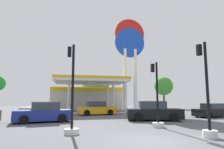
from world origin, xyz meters
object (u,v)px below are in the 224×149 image
object	(u,v)px
station_pole_sign	(130,50)
car_0	(42,109)
traffic_signal_2	(157,109)
car_5	(154,112)
tree_2	(164,86)
car_3	(43,113)
car_2	(212,111)
car_4	(97,109)
tree_1	(95,85)
traffic_signal_1	(208,109)
traffic_signal_0	(72,108)

from	to	relation	value
station_pole_sign	car_0	size ratio (longest dim) A/B	3.06
station_pole_sign	traffic_signal_2	bearing A→B (deg)	-100.92
car_5	tree_2	xyz separation A→B (m)	(11.22, 20.26, 3.64)
car_5	traffic_signal_2	bearing A→B (deg)	-110.53
car_5	car_3	bearing A→B (deg)	175.62
car_0	car_3	distance (m)	6.20
car_0	car_3	bearing A→B (deg)	-81.50
station_pole_sign	car_2	size ratio (longest dim) A/B	3.43
car_4	tree_2	world-z (taller)	tree_2
station_pole_sign	car_0	xyz separation A→B (m)	(-11.75, -5.16, -8.53)
tree_1	traffic_signal_2	bearing A→B (deg)	-87.46
car_0	tree_2	world-z (taller)	tree_2
car_4	car_0	bearing A→B (deg)	179.53
station_pole_sign	traffic_signal_1	xyz separation A→B (m)	(-2.17, -19.60, -7.86)
station_pole_sign	tree_2	distance (m)	13.56
tree_1	car_5	bearing A→B (deg)	-83.28
station_pole_sign	tree_1	size ratio (longest dim) A/B	2.19
car_0	traffic_signal_0	xyz separation A→B (m)	(3.10, -12.06, 0.66)
car_2	tree_2	world-z (taller)	tree_2
car_0	car_5	size ratio (longest dim) A/B	0.93
car_2	tree_2	size ratio (longest dim) A/B	0.66
car_5	traffic_signal_0	bearing A→B (deg)	-143.37
traffic_signal_1	tree_2	distance (m)	30.40
car_4	traffic_signal_2	world-z (taller)	traffic_signal_2
car_0	car_2	bearing A→B (deg)	-16.83
traffic_signal_2	car_0	bearing A→B (deg)	129.37
traffic_signal_0	tree_1	size ratio (longest dim) A/B	0.75
car_3	traffic_signal_2	distance (m)	9.00
station_pole_sign	traffic_signal_2	size ratio (longest dim) A/B	3.27
traffic_signal_1	car_4	bearing A→B (deg)	103.88
station_pole_sign	car_3	bearing A→B (deg)	-133.81
car_0	tree_1	distance (m)	16.95
car_0	traffic_signal_2	bearing A→B (deg)	-50.63
station_pole_sign	car_2	world-z (taller)	station_pole_sign
car_0	car_5	world-z (taller)	car_5
traffic_signal_0	tree_1	xyz separation A→B (m)	(4.48, 26.74, 3.12)
car_0	traffic_signal_2	world-z (taller)	traffic_signal_2
car_2	car_4	bearing A→B (deg)	155.23
station_pole_sign	car_2	xyz separation A→B (m)	(5.45, -10.36, -8.60)
car_0	traffic_signal_1	xyz separation A→B (m)	(9.59, -14.45, 0.67)
car_2	car_3	size ratio (longest dim) A/B	0.87
car_3	car_4	size ratio (longest dim) A/B	1.04
tree_2	car_4	bearing A→B (deg)	-138.66
car_3	tree_1	size ratio (longest dim) A/B	0.73
car_3	car_4	world-z (taller)	car_3
car_5	tree_1	size ratio (longest dim) A/B	0.76
traffic_signal_1	tree_1	size ratio (longest dim) A/B	0.73
car_3	traffic_signal_1	size ratio (longest dim) A/B	1.01
car_5	traffic_signal_1	bearing A→B (deg)	-94.03
car_0	traffic_signal_0	bearing A→B (deg)	-75.56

